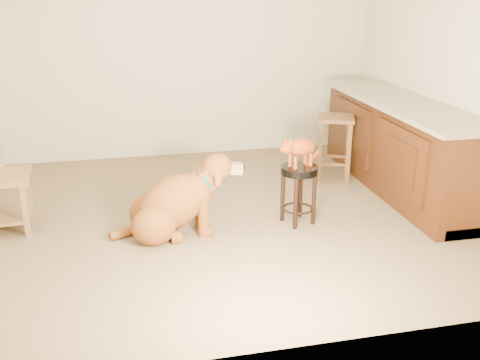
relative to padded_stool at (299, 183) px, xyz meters
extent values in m
cube|color=brown|center=(-0.65, 0.30, -0.38)|extent=(4.50, 4.00, 0.01)
cube|color=beige|center=(-0.65, 2.30, 0.92)|extent=(4.50, 0.04, 2.60)
cube|color=beige|center=(-0.65, -1.70, 0.92)|extent=(4.50, 0.04, 2.60)
cube|color=beige|center=(1.60, 0.30, 0.92)|extent=(0.04, 4.00, 2.60)
cube|color=#3D1E0B|center=(1.30, 0.60, 0.07)|extent=(0.60, 2.50, 0.90)
cube|color=gray|center=(1.27, 0.60, 0.54)|extent=(0.70, 2.56, 0.04)
cube|color=black|center=(1.34, 0.60, -0.33)|extent=(0.52, 2.50, 0.10)
cube|color=#3D1E0B|center=(0.99, 0.05, 0.12)|extent=(0.02, 0.90, 0.62)
cube|color=#3D1E0B|center=(0.99, 1.15, 0.12)|extent=(0.02, 0.90, 0.62)
cube|color=#321708|center=(0.98, 0.05, 0.12)|extent=(0.02, 0.60, 0.40)
cube|color=#321708|center=(0.98, 1.15, 0.12)|extent=(0.02, 0.60, 0.40)
cylinder|color=black|center=(0.06, 0.13, -0.14)|extent=(0.04, 0.04, 0.47)
cylinder|color=black|center=(-0.13, 0.06, -0.14)|extent=(0.04, 0.04, 0.47)
cylinder|color=black|center=(0.13, -0.06, -0.14)|extent=(0.04, 0.04, 0.47)
cylinder|color=black|center=(-0.06, -0.13, -0.14)|extent=(0.04, 0.04, 0.47)
torus|color=black|center=(0.00, 0.00, -0.24)|extent=(0.35, 0.35, 0.02)
cylinder|color=black|center=(0.00, 0.00, 0.12)|extent=(0.33, 0.33, 0.06)
cube|color=brown|center=(0.94, 1.12, -0.05)|extent=(0.06, 0.06, 0.66)
cube|color=brown|center=(0.66, 1.23, -0.05)|extent=(0.06, 0.06, 0.66)
cube|color=brown|center=(0.83, 0.84, -0.05)|extent=(0.06, 0.06, 0.66)
cube|color=brown|center=(0.55, 0.95, -0.05)|extent=(0.06, 0.06, 0.66)
cube|color=brown|center=(0.75, 1.03, 0.30)|extent=(0.49, 0.49, 0.04)
cube|color=brown|center=(-2.37, 0.60, -0.14)|extent=(0.05, 0.05, 0.47)
cube|color=brown|center=(-2.34, 0.22, -0.14)|extent=(0.05, 0.05, 0.47)
cube|color=brown|center=(-2.54, 0.40, -0.25)|extent=(0.44, 0.44, 0.03)
ellipsoid|color=brown|center=(-1.30, 0.12, -0.22)|extent=(0.38, 0.31, 0.34)
ellipsoid|color=brown|center=(-1.29, -0.15, -0.22)|extent=(0.38, 0.31, 0.34)
cylinder|color=brown|center=(-1.12, 0.15, -0.34)|extent=(0.09, 0.11, 0.11)
cylinder|color=brown|center=(-1.11, -0.17, -0.34)|extent=(0.09, 0.11, 0.11)
ellipsoid|color=brown|center=(-1.12, -0.01, -0.08)|extent=(0.78, 0.42, 0.69)
ellipsoid|color=brown|center=(-0.92, 0.00, 0.00)|extent=(0.29, 0.32, 0.35)
cylinder|color=brown|center=(-0.88, 0.09, -0.18)|extent=(0.09, 0.09, 0.40)
cylinder|color=brown|center=(-0.87, -0.10, -0.18)|extent=(0.09, 0.09, 0.40)
sphere|color=brown|center=(-0.85, 0.09, -0.35)|extent=(0.11, 0.11, 0.11)
sphere|color=brown|center=(-0.84, -0.10, -0.35)|extent=(0.11, 0.11, 0.11)
cylinder|color=brown|center=(-0.83, 0.00, 0.11)|extent=(0.25, 0.19, 0.25)
ellipsoid|color=brown|center=(-0.73, 0.00, 0.20)|extent=(0.26, 0.24, 0.24)
cube|color=#90755A|center=(-0.59, 0.01, 0.18)|extent=(0.17, 0.09, 0.11)
sphere|color=black|center=(-0.51, 0.01, 0.19)|extent=(0.06, 0.06, 0.06)
cube|color=brown|center=(-0.75, 0.11, 0.17)|extent=(0.05, 0.06, 0.18)
cube|color=brown|center=(-0.75, -0.11, 0.17)|extent=(0.05, 0.06, 0.18)
torus|color=#0A5449|center=(-0.83, 0.00, 0.10)|extent=(0.14, 0.23, 0.21)
cylinder|color=#D8BF4C|center=(-0.78, 0.00, 0.02)|extent=(0.01, 0.05, 0.05)
cylinder|color=brown|center=(-1.51, 0.03, -0.34)|extent=(0.32, 0.18, 0.07)
ellipsoid|color=maroon|center=(0.02, 0.00, 0.33)|extent=(0.33, 0.23, 0.19)
cylinder|color=maroon|center=(-0.08, 0.02, 0.21)|extent=(0.03, 0.03, 0.12)
sphere|color=maroon|center=(-0.08, 0.02, 0.17)|extent=(0.04, 0.04, 0.04)
cylinder|color=maroon|center=(-0.06, -0.06, 0.21)|extent=(0.03, 0.03, 0.12)
sphere|color=maroon|center=(-0.06, -0.06, 0.17)|extent=(0.04, 0.04, 0.04)
cylinder|color=maroon|center=(0.07, 0.07, 0.21)|extent=(0.03, 0.03, 0.12)
sphere|color=maroon|center=(0.07, 0.07, 0.17)|extent=(0.04, 0.04, 0.04)
cylinder|color=maroon|center=(0.10, -0.01, 0.21)|extent=(0.03, 0.03, 0.12)
sphere|color=maroon|center=(0.10, -0.01, 0.17)|extent=(0.04, 0.04, 0.04)
sphere|color=maroon|center=(-0.14, -0.04, 0.35)|extent=(0.11, 0.11, 0.11)
sphere|color=maroon|center=(-0.18, -0.06, 0.34)|extent=(0.04, 0.04, 0.04)
sphere|color=brown|center=(-0.20, -0.06, 0.34)|extent=(0.02, 0.02, 0.02)
cone|color=maroon|center=(-0.14, -0.01, 0.41)|extent=(0.06, 0.06, 0.05)
cone|color=#C66B60|center=(-0.14, -0.01, 0.40)|extent=(0.03, 0.03, 0.03)
cone|color=maroon|center=(-0.12, -0.07, 0.41)|extent=(0.06, 0.06, 0.05)
cone|color=#C66B60|center=(-0.12, -0.07, 0.40)|extent=(0.03, 0.03, 0.03)
cylinder|color=maroon|center=(0.15, 0.09, 0.18)|extent=(0.19, 0.18, 0.11)
camera|label=1|loc=(-1.46, -4.21, 1.66)|focal=40.00mm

